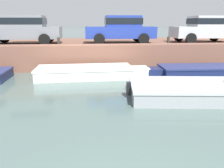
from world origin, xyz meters
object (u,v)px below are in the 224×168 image
Objects in this scene: mooring_bollard_mid at (59,41)px; mooring_bollard_east at (168,40)px; car_left_inner_grey at (23,28)px; car_centre_blue at (121,28)px; car_right_inner_silver at (205,28)px; boat_moored_central_white at (89,72)px; motorboat_passing at (216,91)px; boat_moored_east_navy at (201,70)px.

mooring_bollard_east is at bearing 0.00° from mooring_bollard_mid.
car_centre_blue is (5.44, -0.00, -0.00)m from car_left_inner_grey.
car_centre_blue is 8.85× the size of mooring_bollard_mid.
car_left_inner_grey and car_right_inner_silver have the same top height.
boat_moored_central_white is 1.36× the size of car_centre_blue.
motorboat_passing is at bearing -113.20° from car_right_inner_silver.
mooring_bollard_mid is 1.00× the size of mooring_bollard_east.
boat_moored_central_white is 2.57m from mooring_bollard_mid.
motorboat_passing is at bearing -38.00° from boat_moored_central_white.
mooring_bollard_mid is at bearing -28.12° from car_left_inner_grey.
car_centre_blue is at bearing 156.40° from mooring_bollard_east.
car_left_inner_grey reaches higher than motorboat_passing.
car_left_inner_grey reaches higher than boat_moored_central_white.
car_centre_blue is 3.63m from mooring_bollard_mid.
boat_moored_east_navy is 1.41× the size of car_right_inner_silver.
car_right_inner_silver reaches higher than boat_moored_central_white.
boat_moored_east_navy is 1.37× the size of car_centre_blue.
motorboat_passing is at bearing -89.60° from mooring_bollard_east.
mooring_bollard_east is at bearing -157.54° from car_right_inner_silver.
car_right_inner_silver is at bearing 66.80° from motorboat_passing.
boat_moored_east_navy is 3.60m from motorboat_passing.
car_right_inner_silver is (6.95, 2.61, 1.96)m from boat_moored_central_white.
car_right_inner_silver is at bearing 22.46° from mooring_bollard_east.
boat_moored_central_white is 12.05× the size of mooring_bollard_mid.
car_left_inner_grey is 9.52× the size of mooring_bollard_east.
motorboat_passing is at bearing -39.82° from mooring_bollard_mid.
car_right_inner_silver is 8.57× the size of mooring_bollard_mid.
car_left_inner_grey is 5.44m from car_centre_blue.
mooring_bollard_mid is 5.89m from mooring_bollard_east.
boat_moored_east_navy is 4.95m from car_centre_blue.
boat_moored_east_navy is 0.82× the size of motorboat_passing.
mooring_bollard_east is (4.33, 1.53, 1.35)m from boat_moored_central_white.
car_right_inner_silver is at bearing 62.17° from boat_moored_east_navy.
boat_moored_east_navy is 1.27× the size of car_left_inner_grey.
car_left_inner_grey is at bearing 151.88° from mooring_bollard_mid.
mooring_bollard_mid is (-7.12, 1.54, 1.38)m from boat_moored_east_navy.
boat_moored_central_white is 4.79m from mooring_bollard_east.
car_left_inner_grey reaches higher than mooring_bollard_east.
mooring_bollard_mid is at bearing 135.54° from boat_moored_central_white.
car_centre_blue is at bearing -180.00° from car_right_inner_silver.
car_right_inner_silver is (10.53, -0.00, -0.00)m from car_left_inner_grey.
car_right_inner_silver reaches higher than mooring_bollard_mid.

